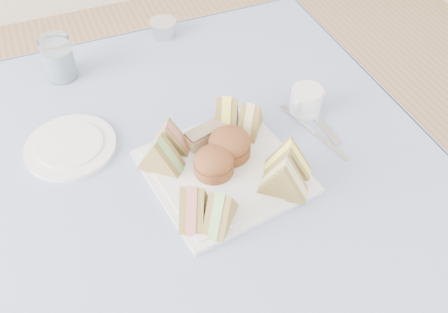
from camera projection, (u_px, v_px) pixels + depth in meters
name	position (u px, v px, depth m)	size (l,w,h in m)	color
table	(196.00, 258.00, 1.31)	(0.90, 0.90, 0.74)	brown
tablecloth	(189.00, 162.00, 1.03)	(1.02, 1.02, 0.01)	#8EA0C7
serving_plate	(224.00, 171.00, 1.00)	(0.29, 0.29, 0.01)	white
sandwich_fl_a	(193.00, 201.00, 0.89)	(0.09, 0.04, 0.08)	olive
sandwich_fl_b	(221.00, 207.00, 0.89)	(0.09, 0.04, 0.08)	olive
sandwich_fr_a	(289.00, 158.00, 0.97)	(0.09, 0.04, 0.08)	olive
sandwich_fr_b	(284.00, 176.00, 0.93)	(0.10, 0.04, 0.09)	olive
sandwich_bl_a	(160.00, 153.00, 0.97)	(0.09, 0.04, 0.08)	olive
sandwich_bl_b	(169.00, 136.00, 1.01)	(0.09, 0.04, 0.08)	olive
sandwich_br_a	(250.00, 117.00, 1.05)	(0.09, 0.04, 0.08)	olive
sandwich_br_b	(227.00, 112.00, 1.05)	(0.09, 0.04, 0.08)	olive
scone_left	(214.00, 163.00, 0.98)	(0.08, 0.08, 0.05)	brown
scone_right	(229.00, 144.00, 1.01)	(0.09, 0.09, 0.06)	brown
pastry_slice	(205.00, 136.00, 1.04)	(0.08, 0.03, 0.04)	beige
side_plate	(71.00, 147.00, 1.05)	(0.19, 0.19, 0.01)	white
water_glass	(58.00, 58.00, 1.19)	(0.07, 0.07, 0.11)	white
tea_strainer	(164.00, 29.00, 1.33)	(0.07, 0.07, 0.04)	silver
knife	(314.00, 115.00, 1.13)	(0.02, 0.21, 0.00)	silver
fork	(319.00, 136.00, 1.08)	(0.01, 0.18, 0.00)	silver
creamer_jug	(306.00, 101.00, 1.12)	(0.07, 0.07, 0.06)	white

